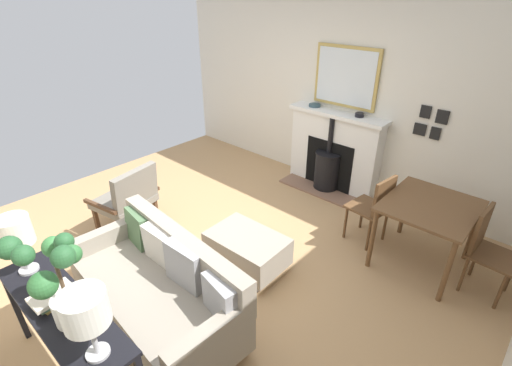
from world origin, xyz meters
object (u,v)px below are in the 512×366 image
(sofa, at_px, (160,288))
(potted_plant, at_px, (54,276))
(fireplace, at_px, (333,155))
(console_table, at_px, (63,317))
(armchair_accent, at_px, (128,196))
(mantel_bowl_near, at_px, (315,105))
(dining_chair_by_back_wall, at_px, (486,245))
(mantel_bowl_far, at_px, (360,115))
(table_lamp_near_end, at_px, (15,233))
(book_stack, at_px, (54,297))
(dining_table, at_px, (429,213))
(table_lamp_far_end, at_px, (85,311))
(ottoman, at_px, (247,248))
(dining_chair_near_fireplace, at_px, (375,205))

(sofa, xyz_separation_m, potted_plant, (0.77, 0.18, 0.76))
(fireplace, bearing_deg, console_table, 3.42)
(armchair_accent, height_order, potted_plant, potted_plant)
(mantel_bowl_near, height_order, dining_chair_by_back_wall, mantel_bowl_near)
(mantel_bowl_far, bearing_deg, console_table, -1.15)
(table_lamp_near_end, height_order, book_stack, table_lamp_near_end)
(dining_chair_by_back_wall, bearing_deg, console_table, -32.68)
(fireplace, xyz_separation_m, mantel_bowl_near, (-0.04, -0.39, 0.65))
(fireplace, relative_size, dining_table, 1.54)
(armchair_accent, height_order, table_lamp_near_end, table_lamp_near_end)
(mantel_bowl_near, height_order, armchair_accent, mantel_bowl_near)
(table_lamp_far_end, height_order, dining_chair_by_back_wall, table_lamp_far_end)
(potted_plant, bearing_deg, mantel_bowl_near, -168.45)
(table_lamp_near_end, height_order, dining_chair_by_back_wall, table_lamp_near_end)
(ottoman, distance_m, console_table, 1.81)
(sofa, xyz_separation_m, dining_chair_by_back_wall, (-2.30, 1.96, 0.15))
(fireplace, relative_size, book_stack, 5.01)
(mantel_bowl_near, relative_size, ottoman, 0.21)
(potted_plant, bearing_deg, mantel_bowl_far, -178.48)
(potted_plant, relative_size, dining_table, 0.76)
(armchair_accent, xyz_separation_m, dining_table, (-1.74, 2.81, 0.15))
(table_lamp_far_end, bearing_deg, potted_plant, -88.24)
(mantel_bowl_far, distance_m, armchair_accent, 3.09)
(table_lamp_near_end, xyz_separation_m, dining_table, (-3.05, 1.95, -0.45))
(book_stack, bearing_deg, mantel_bowl_near, -172.00)
(mantel_bowl_near, xyz_separation_m, dining_table, (0.89, 2.03, -0.52))
(mantel_bowl_far, relative_size, dining_table, 0.13)
(fireplace, distance_m, console_table, 3.91)
(table_lamp_far_end, relative_size, dining_table, 0.51)
(fireplace, height_order, ottoman, fireplace)
(fireplace, relative_size, mantel_bowl_near, 8.47)
(table_lamp_far_end, bearing_deg, dining_chair_by_back_wall, 155.11)
(fireplace, distance_m, table_lamp_far_end, 4.02)
(dining_table, xyz_separation_m, dining_chair_by_back_wall, (-0.01, 0.55, -0.12))
(table_lamp_near_end, xyz_separation_m, table_lamp_far_end, (0.00, 1.08, 0.00))
(dining_chair_near_fireplace, bearing_deg, armchair_accent, -52.58)
(mantel_bowl_near, xyz_separation_m, dining_chair_near_fireplace, (0.90, 1.47, -0.65))
(ottoman, relative_size, armchair_accent, 0.95)
(console_table, distance_m, dining_chair_by_back_wall, 3.63)
(ottoman, xyz_separation_m, armchair_accent, (0.45, -1.48, 0.24))
(table_lamp_far_end, bearing_deg, mantel_bowl_near, -163.52)
(table_lamp_near_end, xyz_separation_m, dining_chair_near_fireplace, (-3.04, 1.39, -0.58))
(table_lamp_near_end, relative_size, dining_chair_by_back_wall, 0.54)
(mantel_bowl_far, xyz_separation_m, dining_chair_near_fireplace, (0.90, 0.77, -0.66))
(mantel_bowl_far, relative_size, console_table, 0.08)
(ottoman, distance_m, table_lamp_near_end, 2.06)
(armchair_accent, height_order, dining_chair_by_back_wall, dining_chair_by_back_wall)
(fireplace, bearing_deg, book_stack, 2.39)
(sofa, bearing_deg, mantel_bowl_far, 178.65)
(mantel_bowl_near, height_order, dining_table, mantel_bowl_near)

